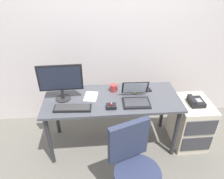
# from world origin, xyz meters

# --- Properties ---
(ground_plane) EXTENTS (8.00, 8.00, 0.00)m
(ground_plane) POSITION_xyz_m (0.00, 0.00, 0.00)
(ground_plane) COLOR #67645B
(back_wall) EXTENTS (6.00, 0.10, 2.80)m
(back_wall) POSITION_xyz_m (0.00, 0.68, 1.40)
(back_wall) COLOR silver
(back_wall) RESTS_ON ground
(desk) EXTENTS (1.62, 0.65, 0.73)m
(desk) POSITION_xyz_m (0.00, 0.00, 0.65)
(desk) COLOR #484A51
(desk) RESTS_ON ground
(file_cabinet) EXTENTS (0.42, 0.53, 0.63)m
(file_cabinet) POSITION_xyz_m (1.03, -0.04, 0.32)
(file_cabinet) COLOR beige
(file_cabinet) RESTS_ON ground
(desk_phone) EXTENTS (0.17, 0.20, 0.09)m
(desk_phone) POSITION_xyz_m (1.02, -0.06, 0.66)
(desk_phone) COLOR black
(desk_phone) RESTS_ON file_cabinet
(office_chair) EXTENTS (0.53, 0.54, 0.92)m
(office_chair) POSITION_xyz_m (0.14, -0.80, 0.41)
(office_chair) COLOR black
(office_chair) RESTS_ON ground
(monitor_main) EXTENTS (0.50, 0.18, 0.44)m
(monitor_main) POSITION_xyz_m (-0.58, 0.03, 0.99)
(monitor_main) COLOR #262628
(monitor_main) RESTS_ON desk
(keyboard) EXTENTS (0.42, 0.16, 0.03)m
(keyboard) POSITION_xyz_m (-0.45, -0.18, 0.75)
(keyboard) COLOR black
(keyboard) RESTS_ON desk
(laptop) EXTENTS (0.32, 0.33, 0.22)m
(laptop) POSITION_xyz_m (0.27, -0.08, 0.79)
(laptop) COLOR black
(laptop) RESTS_ON desk
(trackball_mouse) EXTENTS (0.11, 0.09, 0.07)m
(trackball_mouse) POSITION_xyz_m (-0.02, -0.19, 0.76)
(trackball_mouse) COLOR black
(trackball_mouse) RESTS_ON desk
(coffee_mug) EXTENTS (0.09, 0.08, 0.09)m
(coffee_mug) POSITION_xyz_m (0.03, 0.16, 0.78)
(coffee_mug) COLOR #A33331
(coffee_mug) RESTS_ON desk
(paper_notepad) EXTENTS (0.18, 0.23, 0.01)m
(paper_notepad) POSITION_xyz_m (-0.25, 0.04, 0.74)
(paper_notepad) COLOR white
(paper_notepad) RESTS_ON desk
(cell_phone) EXTENTS (0.09, 0.15, 0.01)m
(cell_phone) POSITION_xyz_m (0.47, 0.16, 0.74)
(cell_phone) COLOR black
(cell_phone) RESTS_ON desk
(banana) EXTENTS (0.10, 0.19, 0.04)m
(banana) POSITION_xyz_m (0.31, 0.13, 0.75)
(banana) COLOR yellow
(banana) RESTS_ON desk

